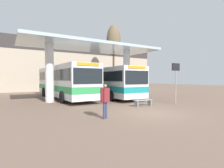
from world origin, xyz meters
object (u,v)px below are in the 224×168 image
(info_sign_platform, at_px, (176,75))
(poplar_tree_behind_left, at_px, (114,41))
(transit_bus_center_bay, at_px, (106,81))
(pedestrian_waiting, at_px, (105,98))
(waiting_bench_near_pillar, at_px, (143,102))
(transit_bus_left_bay, at_px, (64,81))

(info_sign_platform, height_order, poplar_tree_behind_left, poplar_tree_behind_left)
(transit_bus_center_bay, xyz_separation_m, pedestrian_waiting, (-5.20, -9.14, -0.67))
(transit_bus_center_bay, distance_m, waiting_bench_near_pillar, 7.20)
(transit_bus_center_bay, height_order, info_sign_platform, info_sign_platform)
(transit_bus_center_bay, distance_m, poplar_tree_behind_left, 10.58)
(waiting_bench_near_pillar, bearing_deg, transit_bus_left_bay, 113.36)
(waiting_bench_near_pillar, bearing_deg, pedestrian_waiting, -154.14)
(poplar_tree_behind_left, bearing_deg, waiting_bench_near_pillar, -113.41)
(transit_bus_center_bay, relative_size, info_sign_platform, 3.41)
(transit_bus_left_bay, relative_size, transit_bus_center_bay, 1.06)
(transit_bus_left_bay, distance_m, info_sign_platform, 10.87)
(transit_bus_left_bay, bearing_deg, transit_bus_center_bay, 162.93)
(waiting_bench_near_pillar, height_order, info_sign_platform, info_sign_platform)
(pedestrian_waiting, bearing_deg, info_sign_platform, -12.20)
(waiting_bench_near_pillar, relative_size, poplar_tree_behind_left, 0.15)
(transit_bus_center_bay, xyz_separation_m, info_sign_platform, (2.31, -7.40, 0.58))
(transit_bus_left_bay, height_order, poplar_tree_behind_left, poplar_tree_behind_left)
(pedestrian_waiting, bearing_deg, poplar_tree_behind_left, 31.70)
(transit_bus_left_bay, xyz_separation_m, info_sign_platform, (6.65, -8.57, 0.50))
(transit_bus_left_bay, height_order, transit_bus_center_bay, transit_bus_left_bay)
(pedestrian_waiting, xyz_separation_m, poplar_tree_behind_left, (10.37, 15.95, 6.91))
(transit_bus_center_bay, bearing_deg, transit_bus_left_bay, -13.43)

